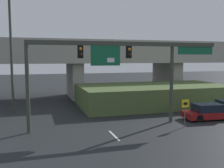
{
  "coord_description": "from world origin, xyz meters",
  "views": [
    {
      "loc": [
        -5.12,
        -7.06,
        5.34
      ],
      "look_at": [
        0.0,
        10.19,
        3.51
      ],
      "focal_mm": 42.0,
      "sensor_mm": 36.0,
      "label": 1
    }
  ],
  "objects_px": {
    "speed_limit_sign": "(185,109)",
    "parked_sedan_near_right": "(208,112)",
    "highway_light_pole_near": "(10,29)",
    "signal_gantry": "(121,59)"
  },
  "relations": [
    {
      "from": "speed_limit_sign",
      "to": "highway_light_pole_near",
      "type": "xyz_separation_m",
      "value": [
        -13.06,
        9.6,
        6.55
      ]
    },
    {
      "from": "highway_light_pole_near",
      "to": "speed_limit_sign",
      "type": "bearing_deg",
      "value": -36.31
    },
    {
      "from": "signal_gantry",
      "to": "speed_limit_sign",
      "type": "height_order",
      "value": "signal_gantry"
    },
    {
      "from": "speed_limit_sign",
      "to": "parked_sedan_near_right",
      "type": "relative_size",
      "value": 0.48
    },
    {
      "from": "speed_limit_sign",
      "to": "highway_light_pole_near",
      "type": "height_order",
      "value": "highway_light_pole_near"
    },
    {
      "from": "highway_light_pole_near",
      "to": "signal_gantry",
      "type": "bearing_deg",
      "value": -42.84
    },
    {
      "from": "signal_gantry",
      "to": "speed_limit_sign",
      "type": "distance_m",
      "value": 6.21
    },
    {
      "from": "speed_limit_sign",
      "to": "parked_sedan_near_right",
      "type": "xyz_separation_m",
      "value": [
        3.37,
        1.67,
        -0.8
      ]
    },
    {
      "from": "signal_gantry",
      "to": "parked_sedan_near_right",
      "type": "bearing_deg",
      "value": -0.46
    },
    {
      "from": "parked_sedan_near_right",
      "to": "signal_gantry",
      "type": "bearing_deg",
      "value": -175.97
    }
  ]
}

